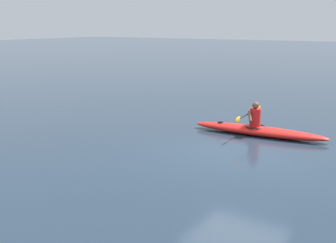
# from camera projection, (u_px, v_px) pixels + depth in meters

# --- Properties ---
(ground_plane) EXTENTS (160.00, 160.00, 0.00)m
(ground_plane) POSITION_uv_depth(u_px,v_px,m) (239.00, 153.00, 11.25)
(ground_plane) COLOR #1E2D3D
(kayak) EXTENTS (4.28, 1.02, 0.29)m
(kayak) POSITION_uv_depth(u_px,v_px,m) (258.00, 131.00, 13.04)
(kayak) COLOR red
(kayak) RESTS_ON ground
(kayaker) EXTENTS (0.48, 2.35, 0.76)m
(kayaker) POSITION_uv_depth(u_px,v_px,m) (254.00, 115.00, 13.01)
(kayaker) COLOR red
(kayaker) RESTS_ON kayak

